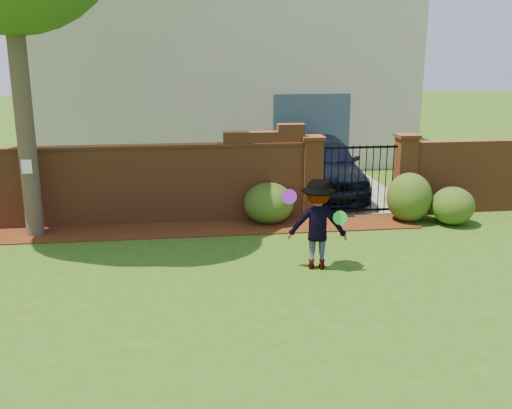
{
  "coord_description": "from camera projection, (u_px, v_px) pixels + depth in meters",
  "views": [
    {
      "loc": [
        -0.55,
        -8.89,
        3.86
      ],
      "look_at": [
        0.78,
        1.4,
        1.05
      ],
      "focal_mm": 41.63,
      "sensor_mm": 36.0,
      "label": 1
    }
  ],
  "objects": [
    {
      "name": "shrub_left",
      "position": [
        269.0,
        203.0,
        13.14
      ],
      "size": [
        1.11,
        1.11,
        0.91
      ],
      "primitive_type": "ellipsoid",
      "color": "#224615",
      "rests_on": "ground"
    },
    {
      "name": "frisbee_purple",
      "position": [
        289.0,
        197.0,
        10.22
      ],
      "size": [
        0.27,
        0.14,
        0.26
      ],
      "primitive_type": "cylinder",
      "rotation": [
        1.36,
        0.0,
        -0.25
      ],
      "color": "purple",
      "rests_on": "man"
    },
    {
      "name": "pillar_left",
      "position": [
        312.0,
        176.0,
        13.46
      ],
      "size": [
        0.5,
        0.5,
        1.88
      ],
      "color": "brown",
      "rests_on": "ground"
    },
    {
      "name": "car",
      "position": [
        322.0,
        166.0,
        15.47
      ],
      "size": [
        1.98,
        4.67,
        1.58
      ],
      "primitive_type": "imported",
      "rotation": [
        0.0,
        0.0,
        -0.03
      ],
      "color": "black",
      "rests_on": "ground"
    },
    {
      "name": "brick_wall_return",
      "position": [
        486.0,
        176.0,
        14.01
      ],
      "size": [
        4.0,
        0.25,
        1.7
      ],
      "primitive_type": "cube",
      "color": "brown",
      "rests_on": "ground"
    },
    {
      "name": "iron_gate",
      "position": [
        359.0,
        179.0,
        13.63
      ],
      "size": [
        1.78,
        0.03,
        1.6
      ],
      "color": "black",
      "rests_on": "ground"
    },
    {
      "name": "driveway",
      "position": [
        318.0,
        178.0,
        17.68
      ],
      "size": [
        3.2,
        8.0,
        0.01
      ],
      "primitive_type": "cube",
      "color": "gray",
      "rests_on": "ground"
    },
    {
      "name": "shrub_right",
      "position": [
        453.0,
        206.0,
        13.05
      ],
      "size": [
        0.94,
        0.94,
        0.84
      ],
      "primitive_type": "ellipsoid",
      "color": "#224615",
      "rests_on": "ground"
    },
    {
      "name": "pillar_right",
      "position": [
        405.0,
        174.0,
        13.74
      ],
      "size": [
        0.5,
        0.5,
        1.88
      ],
      "color": "brown",
      "rests_on": "ground"
    },
    {
      "name": "frisbee_green",
      "position": [
        340.0,
        218.0,
        10.18
      ],
      "size": [
        0.25,
        0.11,
        0.24
      ],
      "primitive_type": "cylinder",
      "rotation": [
        1.43,
        0.0,
        -0.22
      ],
      "color": "#1BD139",
      "rests_on": "man"
    },
    {
      "name": "brick_wall",
      "position": [
        114.0,
        183.0,
        12.92
      ],
      "size": [
        8.7,
        0.31,
        2.16
      ],
      "color": "brown",
      "rests_on": "ground"
    },
    {
      "name": "house",
      "position": [
        223.0,
        65.0,
        20.37
      ],
      "size": [
        12.4,
        6.4,
        6.3
      ],
      "color": "beige",
      "rests_on": "ground"
    },
    {
      "name": "paper_notice",
      "position": [
        27.0,
        167.0,
        11.82
      ],
      "size": [
        0.2,
        0.01,
        0.28
      ],
      "primitive_type": "cube",
      "color": "white",
      "rests_on": "tree"
    },
    {
      "name": "mulch_bed",
      "position": [
        164.0,
        230.0,
        12.66
      ],
      "size": [
        11.1,
        1.08,
        0.03
      ],
      "primitive_type": "cube",
      "color": "#3E1C0B",
      "rests_on": "ground"
    },
    {
      "name": "shrub_middle",
      "position": [
        409.0,
        197.0,
        13.24
      ],
      "size": [
        1.01,
        1.01,
        1.11
      ],
      "primitive_type": "ellipsoid",
      "color": "#224615",
      "rests_on": "ground"
    },
    {
      "name": "ground",
      "position": [
        219.0,
        291.0,
        9.59
      ],
      "size": [
        80.0,
        80.0,
        0.01
      ],
      "primitive_type": "cube",
      "color": "#2B5114",
      "rests_on": "ground"
    },
    {
      "name": "man",
      "position": [
        317.0,
        225.0,
        10.37
      ],
      "size": [
        1.14,
        0.8,
        1.62
      ],
      "primitive_type": "imported",
      "rotation": [
        0.0,
        0.0,
        2.94
      ],
      "color": "gray",
      "rests_on": "ground"
    }
  ]
}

